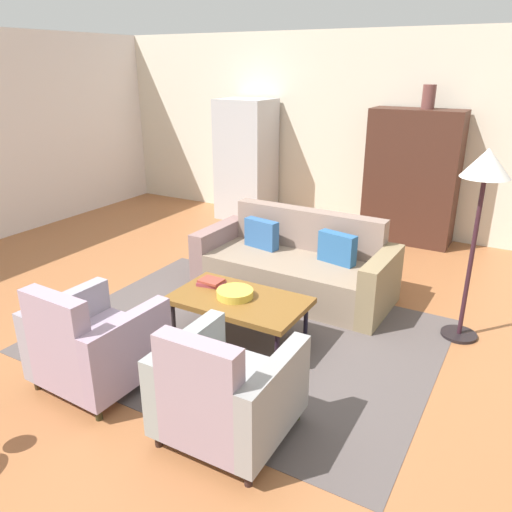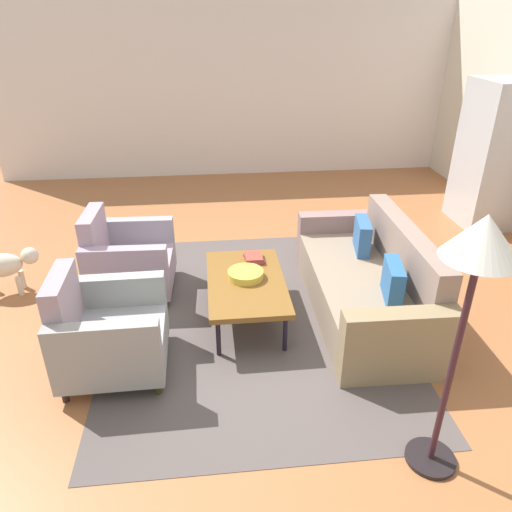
{
  "view_description": "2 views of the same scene",
  "coord_description": "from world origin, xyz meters",
  "px_view_note": "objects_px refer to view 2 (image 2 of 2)",
  "views": [
    {
      "loc": [
        2.08,
        -3.48,
        2.36
      ],
      "look_at": [
        -0.08,
        0.28,
        0.69
      ],
      "focal_mm": 35.28,
      "sensor_mm": 36.0,
      "label": 1
    },
    {
      "loc": [
        3.69,
        -0.37,
        2.61
      ],
      "look_at": [
        -0.11,
        0.04,
        0.62
      ],
      "focal_mm": 33.62,
      "sensor_mm": 36.0,
      "label": 2
    }
  ],
  "objects_px": {
    "armchair_left": "(125,262)",
    "dog": "(5,265)",
    "couch": "(371,284)",
    "refrigerator": "(494,155)",
    "armchair_right": "(105,334)",
    "coffee_table": "(246,283)",
    "floor_lamp": "(477,264)",
    "book_stack": "(254,258)",
    "fruit_bowl": "(246,274)"
  },
  "relations": [
    {
      "from": "armchair_left",
      "to": "fruit_bowl",
      "type": "bearing_deg",
      "value": 66.48
    },
    {
      "from": "book_stack",
      "to": "refrigerator",
      "type": "xyz_separation_m",
      "value": [
        -1.57,
        3.28,
        0.49
      ]
    },
    {
      "from": "floor_lamp",
      "to": "dog",
      "type": "bearing_deg",
      "value": -125.66
    },
    {
      "from": "couch",
      "to": "floor_lamp",
      "type": "distance_m",
      "value": 2.09
    },
    {
      "from": "coffee_table",
      "to": "floor_lamp",
      "type": "relative_size",
      "value": 0.7
    },
    {
      "from": "fruit_bowl",
      "to": "dog",
      "type": "relative_size",
      "value": 0.46
    },
    {
      "from": "coffee_table",
      "to": "book_stack",
      "type": "height_order",
      "value": "book_stack"
    },
    {
      "from": "refrigerator",
      "to": "floor_lamp",
      "type": "relative_size",
      "value": 1.08
    },
    {
      "from": "floor_lamp",
      "to": "coffee_table",
      "type": "bearing_deg",
      "value": -149.1
    },
    {
      "from": "fruit_bowl",
      "to": "couch",
      "type": "bearing_deg",
      "value": 87.88
    },
    {
      "from": "armchair_right",
      "to": "dog",
      "type": "relative_size",
      "value": 1.24
    },
    {
      "from": "armchair_right",
      "to": "floor_lamp",
      "type": "xyz_separation_m",
      "value": [
        1.14,
        2.21,
        1.1
      ]
    },
    {
      "from": "dog",
      "to": "fruit_bowl",
      "type": "bearing_deg",
      "value": -23.75
    },
    {
      "from": "coffee_table",
      "to": "armchair_left",
      "type": "distance_m",
      "value": 1.31
    },
    {
      "from": "couch",
      "to": "coffee_table",
      "type": "height_order",
      "value": "couch"
    },
    {
      "from": "fruit_bowl",
      "to": "refrigerator",
      "type": "bearing_deg",
      "value": 119.29
    },
    {
      "from": "coffee_table",
      "to": "armchair_left",
      "type": "height_order",
      "value": "armchair_left"
    },
    {
      "from": "refrigerator",
      "to": "coffee_table",
      "type": "bearing_deg",
      "value": -60.18
    },
    {
      "from": "couch",
      "to": "dog",
      "type": "bearing_deg",
      "value": 79.93
    },
    {
      "from": "refrigerator",
      "to": "floor_lamp",
      "type": "height_order",
      "value": "refrigerator"
    },
    {
      "from": "couch",
      "to": "refrigerator",
      "type": "height_order",
      "value": "refrigerator"
    },
    {
      "from": "armchair_left",
      "to": "fruit_bowl",
      "type": "relative_size",
      "value": 2.69
    },
    {
      "from": "couch",
      "to": "armchair_left",
      "type": "xyz_separation_m",
      "value": [
        -0.6,
        -2.35,
        0.06
      ]
    },
    {
      "from": "book_stack",
      "to": "dog",
      "type": "height_order",
      "value": "dog"
    },
    {
      "from": "couch",
      "to": "refrigerator",
      "type": "relative_size",
      "value": 1.14
    },
    {
      "from": "refrigerator",
      "to": "couch",
      "type": "bearing_deg",
      "value": -48.55
    },
    {
      "from": "couch",
      "to": "book_stack",
      "type": "relative_size",
      "value": 7.9
    },
    {
      "from": "armchair_left",
      "to": "armchair_right",
      "type": "bearing_deg",
      "value": 2.14
    },
    {
      "from": "fruit_bowl",
      "to": "floor_lamp",
      "type": "height_order",
      "value": "floor_lamp"
    },
    {
      "from": "coffee_table",
      "to": "dog",
      "type": "xyz_separation_m",
      "value": [
        -0.7,
        -2.36,
        -0.06
      ]
    },
    {
      "from": "coffee_table",
      "to": "armchair_left",
      "type": "relative_size",
      "value": 1.36
    },
    {
      "from": "floor_lamp",
      "to": "armchair_right",
      "type": "bearing_deg",
      "value": -117.25
    },
    {
      "from": "couch",
      "to": "armchair_right",
      "type": "height_order",
      "value": "armchair_right"
    },
    {
      "from": "armchair_right",
      "to": "fruit_bowl",
      "type": "height_order",
      "value": "armchair_right"
    },
    {
      "from": "coffee_table",
      "to": "refrigerator",
      "type": "relative_size",
      "value": 0.65
    },
    {
      "from": "couch",
      "to": "armchair_right",
      "type": "xyz_separation_m",
      "value": [
        0.6,
        -2.35,
        0.06
      ]
    },
    {
      "from": "armchair_right",
      "to": "fruit_bowl",
      "type": "xyz_separation_m",
      "value": [
        -0.64,
        1.17,
        0.1
      ]
    },
    {
      "from": "coffee_table",
      "to": "armchair_right",
      "type": "height_order",
      "value": "armchair_right"
    },
    {
      "from": "armchair_left",
      "to": "dog",
      "type": "distance_m",
      "value": 1.2
    },
    {
      "from": "couch",
      "to": "refrigerator",
      "type": "distance_m",
      "value": 3.0
    },
    {
      "from": "armchair_left",
      "to": "dog",
      "type": "xyz_separation_m",
      "value": [
        -0.1,
        -1.2,
        -0.03
      ]
    },
    {
      "from": "couch",
      "to": "refrigerator",
      "type": "xyz_separation_m",
      "value": [
        -1.94,
        2.2,
        0.64
      ]
    },
    {
      "from": "coffee_table",
      "to": "armchair_right",
      "type": "bearing_deg",
      "value": -62.75
    },
    {
      "from": "fruit_bowl",
      "to": "refrigerator",
      "type": "relative_size",
      "value": 0.18
    },
    {
      "from": "fruit_bowl",
      "to": "floor_lamp",
      "type": "bearing_deg",
      "value": 30.3
    },
    {
      "from": "armchair_left",
      "to": "floor_lamp",
      "type": "distance_m",
      "value": 3.4
    },
    {
      "from": "couch",
      "to": "refrigerator",
      "type": "bearing_deg",
      "value": -47.38
    },
    {
      "from": "armchair_right",
      "to": "coffee_table",
      "type": "bearing_deg",
      "value": 116.61
    },
    {
      "from": "armchair_right",
      "to": "book_stack",
      "type": "distance_m",
      "value": 1.61
    },
    {
      "from": "fruit_bowl",
      "to": "floor_lamp",
      "type": "xyz_separation_m",
      "value": [
        1.78,
        1.04,
        1.0
      ]
    }
  ]
}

